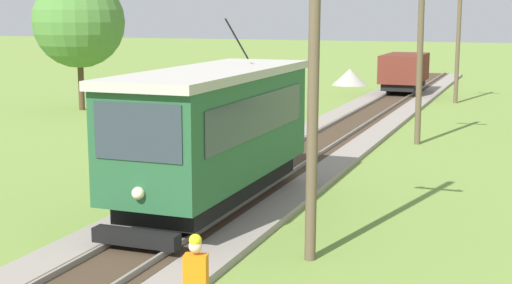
{
  "coord_description": "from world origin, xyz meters",
  "views": [
    {
      "loc": [
        7.83,
        -3.48,
        5.29
      ],
      "look_at": [
        0.76,
        15.22,
        1.76
      ],
      "focal_mm": 52.09,
      "sensor_mm": 36.0,
      "label": 1
    }
  ],
  "objects_px": {
    "freight_car": "(404,71)",
    "tree_left_far": "(79,22)",
    "utility_pole_mid": "(420,49)",
    "red_tram": "(214,131)",
    "utility_pole_near_tram": "(314,59)",
    "utility_pole_far": "(458,41)",
    "track_worker": "(196,282)",
    "gravel_pile": "(350,77)"
  },
  "relations": [
    {
      "from": "utility_pole_far",
      "to": "utility_pole_mid",
      "type": "bearing_deg",
      "value": -90.0
    },
    {
      "from": "utility_pole_near_tram",
      "to": "utility_pole_mid",
      "type": "bearing_deg",
      "value": 90.0
    },
    {
      "from": "freight_car",
      "to": "tree_left_far",
      "type": "relative_size",
      "value": 0.72
    },
    {
      "from": "freight_car",
      "to": "tree_left_far",
      "type": "xyz_separation_m",
      "value": [
        -15.21,
        -13.07,
        3.17
      ]
    },
    {
      "from": "red_tram",
      "to": "utility_pole_near_tram",
      "type": "relative_size",
      "value": 1.01
    },
    {
      "from": "utility_pole_near_tram",
      "to": "gravel_pile",
      "type": "bearing_deg",
      "value": 102.4
    },
    {
      "from": "red_tram",
      "to": "track_worker",
      "type": "relative_size",
      "value": 4.79
    },
    {
      "from": "freight_car",
      "to": "utility_pole_near_tram",
      "type": "distance_m",
      "value": 32.64
    },
    {
      "from": "tree_left_far",
      "to": "utility_pole_near_tram",
      "type": "bearing_deg",
      "value": -45.86
    },
    {
      "from": "utility_pole_near_tram",
      "to": "utility_pole_mid",
      "type": "relative_size",
      "value": 1.13
    },
    {
      "from": "utility_pole_near_tram",
      "to": "utility_pole_far",
      "type": "distance_m",
      "value": 29.58
    },
    {
      "from": "utility_pole_near_tram",
      "to": "track_worker",
      "type": "distance_m",
      "value": 5.67
    },
    {
      "from": "freight_car",
      "to": "utility_pole_mid",
      "type": "distance_m",
      "value": 17.95
    },
    {
      "from": "freight_car",
      "to": "utility_pole_mid",
      "type": "relative_size",
      "value": 0.69
    },
    {
      "from": "utility_pole_near_tram",
      "to": "utility_pole_far",
      "type": "relative_size",
      "value": 1.2
    },
    {
      "from": "utility_pole_far",
      "to": "tree_left_far",
      "type": "height_order",
      "value": "tree_left_far"
    },
    {
      "from": "freight_car",
      "to": "gravel_pile",
      "type": "xyz_separation_m",
      "value": [
        -4.85,
        5.6,
        -0.96
      ]
    },
    {
      "from": "track_worker",
      "to": "gravel_pile",
      "type": "bearing_deg",
      "value": 177.88
    },
    {
      "from": "track_worker",
      "to": "freight_car",
      "type": "bearing_deg",
      "value": 172.03
    },
    {
      "from": "track_worker",
      "to": "utility_pole_near_tram",
      "type": "bearing_deg",
      "value": 160.0
    },
    {
      "from": "utility_pole_far",
      "to": "utility_pole_near_tram",
      "type": "bearing_deg",
      "value": -90.0
    },
    {
      "from": "utility_pole_mid",
      "to": "utility_pole_near_tram",
      "type": "bearing_deg",
      "value": -90.0
    },
    {
      "from": "utility_pole_mid",
      "to": "utility_pole_far",
      "type": "distance_m",
      "value": 14.71
    },
    {
      "from": "red_tram",
      "to": "utility_pole_near_tram",
      "type": "bearing_deg",
      "value": -38.05
    },
    {
      "from": "gravel_pile",
      "to": "utility_pole_far",
      "type": "bearing_deg",
      "value": -45.06
    },
    {
      "from": "utility_pole_far",
      "to": "tree_left_far",
      "type": "distance_m",
      "value": 21.38
    },
    {
      "from": "freight_car",
      "to": "utility_pole_mid",
      "type": "xyz_separation_m",
      "value": [
        3.49,
        -17.46,
        2.28
      ]
    },
    {
      "from": "red_tram",
      "to": "utility_pole_far",
      "type": "height_order",
      "value": "utility_pole_far"
    },
    {
      "from": "gravel_pile",
      "to": "track_worker",
      "type": "height_order",
      "value": "track_worker"
    },
    {
      "from": "red_tram",
      "to": "tree_left_far",
      "type": "relative_size",
      "value": 1.19
    },
    {
      "from": "utility_pole_mid",
      "to": "track_worker",
      "type": "height_order",
      "value": "utility_pole_mid"
    },
    {
      "from": "utility_pole_mid",
      "to": "utility_pole_far",
      "type": "bearing_deg",
      "value": 90.0
    },
    {
      "from": "utility_pole_far",
      "to": "track_worker",
      "type": "relative_size",
      "value": 3.94
    },
    {
      "from": "utility_pole_mid",
      "to": "track_worker",
      "type": "xyz_separation_m",
      "value": [
        -0.6,
        -19.41,
        -2.86
      ]
    },
    {
      "from": "utility_pole_mid",
      "to": "tree_left_far",
      "type": "xyz_separation_m",
      "value": [
        -18.69,
        4.39,
        0.89
      ]
    },
    {
      "from": "gravel_pile",
      "to": "utility_pole_mid",
      "type": "bearing_deg",
      "value": -70.11
    },
    {
      "from": "freight_car",
      "to": "red_tram",
      "type": "bearing_deg",
      "value": -89.99
    },
    {
      "from": "utility_pole_far",
      "to": "tree_left_far",
      "type": "bearing_deg",
      "value": -151.12
    },
    {
      "from": "utility_pole_mid",
      "to": "tree_left_far",
      "type": "relative_size",
      "value": 1.04
    },
    {
      "from": "utility_pole_near_tram",
      "to": "red_tram",
      "type": "bearing_deg",
      "value": 141.95
    },
    {
      "from": "freight_car",
      "to": "track_worker",
      "type": "bearing_deg",
      "value": -85.52
    },
    {
      "from": "freight_car",
      "to": "utility_pole_near_tram",
      "type": "relative_size",
      "value": 0.62
    }
  ]
}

